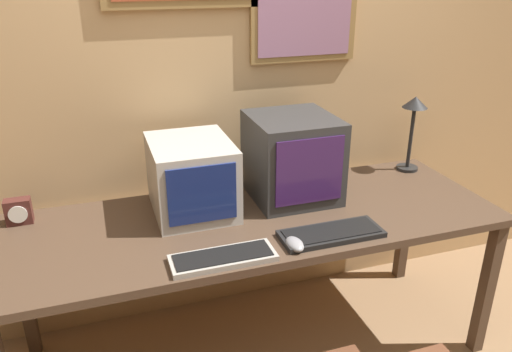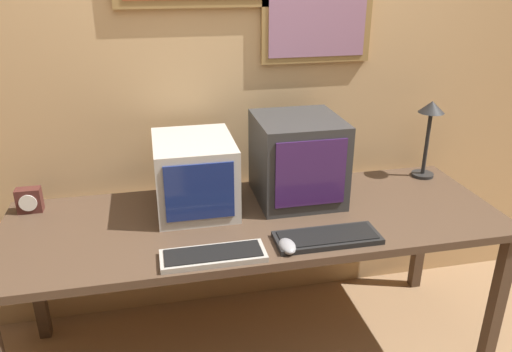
% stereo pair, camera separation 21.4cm
% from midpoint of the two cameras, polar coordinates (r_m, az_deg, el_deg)
% --- Properties ---
extents(wall_back, '(8.00, 0.08, 2.60)m').
position_cam_midpoint_polar(wall_back, '(2.49, 0.07, 11.94)').
color(wall_back, tan).
rests_on(wall_back, ground_plane).
extents(desk, '(2.20, 0.77, 0.75)m').
position_cam_midpoint_polar(desk, '(2.25, 2.73, -6.23)').
color(desk, '#4C3828').
rests_on(desk, ground_plane).
extents(monitor_left, '(0.35, 0.43, 0.33)m').
position_cam_midpoint_polar(monitor_left, '(2.25, -4.34, 0.16)').
color(monitor_left, '#B7B2A8').
rests_on(monitor_left, desk).
extents(monitor_right, '(0.38, 0.41, 0.39)m').
position_cam_midpoint_polar(monitor_right, '(2.34, 7.36, 1.90)').
color(monitor_right, '#333333').
rests_on(monitor_right, desk).
extents(keyboard_main, '(0.40, 0.14, 0.03)m').
position_cam_midpoint_polar(keyboard_main, '(1.92, -1.70, -9.16)').
color(keyboard_main, '#A8A399').
rests_on(keyboard_main, desk).
extents(keyboard_side, '(0.43, 0.17, 0.03)m').
position_cam_midpoint_polar(keyboard_side, '(2.07, 11.11, -6.99)').
color(keyboard_side, black).
rests_on(keyboard_side, desk).
extents(mouse_near_keyboard, '(0.07, 0.11, 0.04)m').
position_cam_midpoint_polar(mouse_near_keyboard, '(1.98, 6.72, -8.06)').
color(mouse_near_keyboard, gray).
rests_on(mouse_near_keyboard, desk).
extents(desk_clock, '(0.11, 0.06, 0.11)m').
position_cam_midpoint_polar(desk_clock, '(2.42, -22.24, -2.64)').
color(desk_clock, '#4C231E').
rests_on(desk_clock, desk).
extents(desk_lamp, '(0.13, 0.13, 0.41)m').
position_cam_midpoint_polar(desk_lamp, '(2.72, 21.42, 5.78)').
color(desk_lamp, black).
rests_on(desk_lamp, desk).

